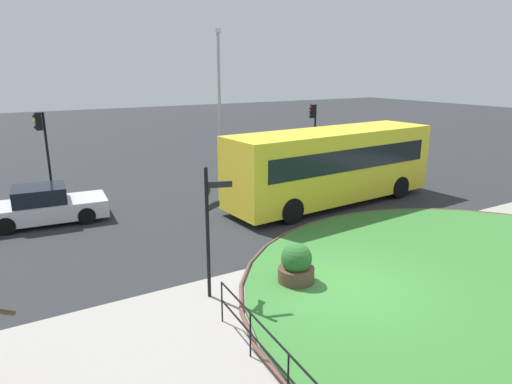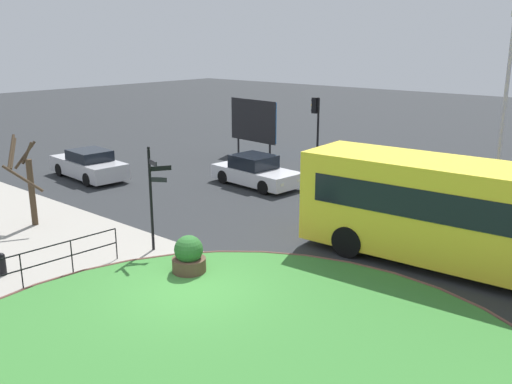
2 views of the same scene
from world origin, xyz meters
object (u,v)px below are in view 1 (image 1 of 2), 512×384
Objects in this scene: bus_yellow at (332,165)px; traffic_light_near at (313,121)px; traffic_light_far at (42,135)px; planter_near_signpost at (296,266)px; car_far_lane at (45,206)px; lamppost_tall at (219,98)px; signpost_directional at (209,224)px.

traffic_light_near is (4.17, 6.74, 0.96)m from bus_yellow.
traffic_light_far reaches higher than planter_near_signpost.
bus_yellow is 11.53m from car_far_lane.
car_far_lane reaches higher than planter_near_signpost.
car_far_lane is at bearing 81.00° from traffic_light_far.
lamppost_tall is (9.44, 4.19, 3.47)m from car_far_lane.
planter_near_signpost is at bearing 55.38° from traffic_light_near.
car_far_lane is 10.38m from planter_near_signpost.
lamppost_tall is (6.49, 12.59, 2.15)m from signpost_directional.
signpost_directional is 0.94× the size of traffic_light_near.
car_far_lane is 15.60m from traffic_light_near.
signpost_directional reaches higher than bus_yellow.
bus_yellow is 1.28× the size of lamppost_tall.
planter_near_signpost is (-4.25, -13.19, -3.58)m from lamppost_tall.
signpost_directional is 9.00m from car_far_lane.
lamppost_tall is 6.46× the size of planter_near_signpost.
bus_yellow is 2.20× the size of car_far_lane.
signpost_directional is 9.40m from bus_yellow.
signpost_directional reaches higher than car_far_lane.
signpost_directional is at bearing -117.26° from lamppost_tall.
traffic_light_far is (-10.38, 7.43, 1.08)m from bus_yellow.
bus_yellow is 2.58× the size of traffic_light_far.
planter_near_signpost is (-9.92, -12.27, -2.12)m from traffic_light_near.
lamppost_tall is (8.87, 0.22, 1.33)m from traffic_light_far.
planter_near_signpost is (2.24, -0.59, -1.43)m from signpost_directional.
car_far_lane is 0.58× the size of lamppost_tall.
traffic_light_near is 5.93m from lamppost_tall.
planter_near_signpost is at bearing -54.99° from car_far_lane.
signpost_directional is at bearing -151.98° from bus_yellow.
car_far_lane is at bearing -156.05° from lamppost_tall.
traffic_light_near is at bearing 51.04° from planter_near_signpost.
traffic_light_near is (15.11, 3.28, 2.01)m from car_far_lane.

